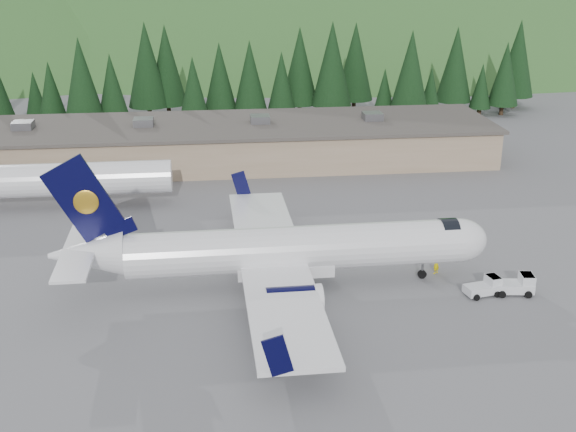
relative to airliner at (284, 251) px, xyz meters
The scene contains 9 objects.
ground 3.39m from the airliner, ahead, with size 600.00×600.00×0.00m, color #59595E.
airliner is the anchor object (origin of this frame).
second_airliner 32.46m from the airliner, 137.31° to the left, with size 27.50×11.00×10.05m.
baggage_tug_a 16.77m from the airliner, 11.95° to the right, with size 3.11×2.20×1.54m.
baggage_tug_b 19.35m from the airliner, 10.59° to the right, with size 3.36×2.27×1.70m.
terminal_building 38.22m from the airliner, 95.93° to the left, with size 71.00×17.00×6.10m.
ramp_worker 13.68m from the airliner, ahead, with size 0.69×0.45×1.89m, color yellow.
tree_line 61.75m from the airliner, 92.72° to the left, with size 111.46×18.25×14.53m.
hills 231.02m from the airliner, 75.30° to the left, with size 614.00×330.00×300.00m.
Camera 1 is at (-6.96, -54.39, 26.79)m, focal length 45.00 mm.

